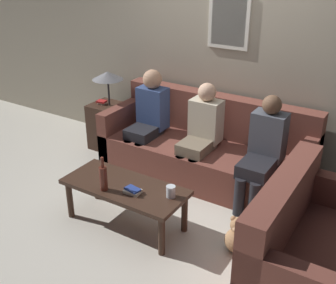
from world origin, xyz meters
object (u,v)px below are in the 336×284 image
at_px(couch_main, 206,151).
at_px(person_right, 263,149).
at_px(person_middle, 201,131).
at_px(drinking_glass, 171,191).
at_px(couch_side, 314,255).
at_px(wine_bottle, 103,178).
at_px(teddy_bear, 237,237).
at_px(person_left, 148,116).
at_px(coffee_table, 125,191).

relative_size(couch_main, person_right, 2.10).
bearing_deg(person_middle, drinking_glass, -75.93).
bearing_deg(couch_side, wine_bottle, 98.18).
bearing_deg(wine_bottle, drinking_glass, 20.98).
xyz_separation_m(couch_side, wine_bottle, (-1.84, -0.26, 0.24)).
bearing_deg(teddy_bear, couch_side, -7.71).
bearing_deg(person_right, person_middle, 175.48).
bearing_deg(couch_main, drinking_glass, -77.58).
bearing_deg(person_middle, person_left, 178.89).
bearing_deg(couch_side, person_middle, 56.43).
bearing_deg(couch_main, couch_side, -37.20).
bearing_deg(coffee_table, couch_main, 80.83).
height_order(wine_bottle, person_middle, person_middle).
bearing_deg(person_right, teddy_bear, -81.30).
bearing_deg(person_middle, teddy_bear, -46.89).
xyz_separation_m(person_middle, teddy_bear, (0.86, -0.92, -0.46)).
bearing_deg(person_right, wine_bottle, -130.61).
relative_size(wine_bottle, drinking_glass, 3.08).
xyz_separation_m(couch_main, drinking_glass, (0.26, -1.20, 0.18)).
relative_size(person_left, teddy_bear, 3.38).
height_order(person_left, person_middle, person_left).
relative_size(couch_main, coffee_table, 2.00).
relative_size(couch_main, wine_bottle, 7.18).
xyz_separation_m(couch_main, person_right, (0.73, -0.20, 0.30)).
bearing_deg(person_right, person_left, 177.16).
distance_m(couch_side, teddy_bear, 0.69).
relative_size(couch_side, teddy_bear, 4.06).
bearing_deg(coffee_table, couch_side, 3.42).
distance_m(couch_main, person_left, 0.79).
xyz_separation_m(wine_bottle, drinking_glass, (0.58, 0.22, -0.07)).
height_order(person_left, person_right, person_left).
distance_m(couch_main, teddy_bear, 1.38).
relative_size(wine_bottle, person_right, 0.29).
relative_size(coffee_table, drinking_glass, 11.06).
xyz_separation_m(person_middle, person_right, (0.73, -0.06, -0.00)).
distance_m(couch_main, coffee_table, 1.28).
xyz_separation_m(couch_main, coffee_table, (-0.20, -1.26, 0.06)).
bearing_deg(person_left, teddy_bear, -30.79).
height_order(couch_main, coffee_table, couch_main).
relative_size(drinking_glass, person_right, 0.09).
relative_size(person_right, teddy_bear, 3.29).
xyz_separation_m(drinking_glass, person_right, (0.47, 1.00, 0.12)).
relative_size(drinking_glass, person_left, 0.09).
xyz_separation_m(couch_main, couch_side, (1.52, -1.16, 0.00)).
xyz_separation_m(coffee_table, person_right, (0.93, 1.06, 0.23)).
distance_m(couch_side, coffee_table, 1.73).
height_order(coffee_table, person_right, person_right).
xyz_separation_m(wine_bottle, person_right, (1.04, 1.22, 0.05)).
relative_size(coffee_table, person_right, 1.05).
distance_m(person_left, person_middle, 0.71).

